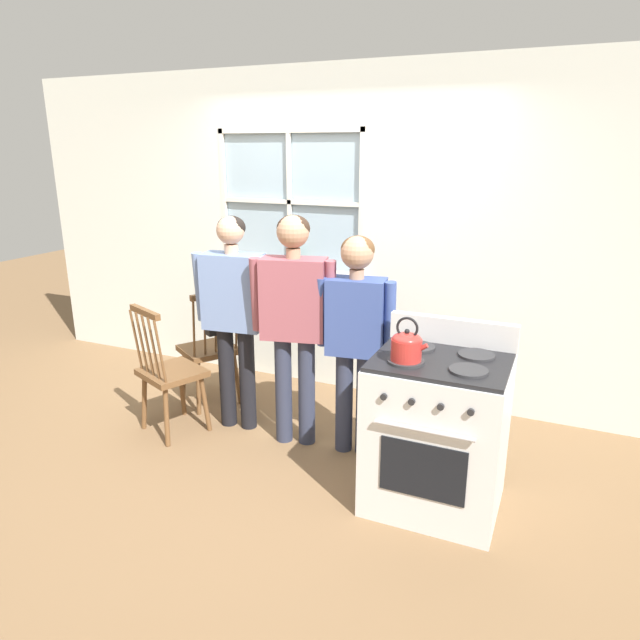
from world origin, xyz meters
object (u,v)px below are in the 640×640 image
(stove, at_px, (437,432))
(potted_plant, at_px, (294,262))
(person_elderly_left, at_px, (234,304))
(person_adult_right, at_px, (356,325))
(chair_near_wall, at_px, (170,374))
(person_teen_center, at_px, (294,308))
(kettle, at_px, (407,345))
(chair_by_window, at_px, (210,351))
(handbag, at_px, (219,316))

(stove, height_order, potted_plant, potted_plant)
(person_elderly_left, bearing_deg, stove, -20.30)
(stove, xyz_separation_m, potted_plant, (-1.58, 1.34, 0.63))
(person_adult_right, xyz_separation_m, stove, (0.66, -0.39, -0.46))
(chair_near_wall, bearing_deg, person_elderly_left, -122.87)
(person_teen_center, relative_size, kettle, 6.63)
(chair_by_window, height_order, chair_near_wall, same)
(chair_by_window, height_order, stove, stove)
(person_teen_center, bearing_deg, person_adult_right, -7.66)
(person_elderly_left, xyz_separation_m, handbag, (-0.22, 0.14, -0.16))
(chair_near_wall, bearing_deg, handbag, -90.82)
(stove, relative_size, potted_plant, 3.43)
(chair_near_wall, relative_size, person_elderly_left, 0.62)
(person_elderly_left, bearing_deg, chair_by_window, 141.24)
(stove, distance_m, potted_plant, 2.17)
(person_teen_center, distance_m, person_adult_right, 0.44)
(chair_near_wall, xyz_separation_m, person_elderly_left, (0.41, 0.27, 0.51))
(chair_by_window, relative_size, kettle, 3.99)
(chair_by_window, height_order, person_teen_center, person_teen_center)
(person_adult_right, distance_m, kettle, 0.72)
(chair_near_wall, xyz_separation_m, potted_plant, (0.43, 1.23, 0.65))
(chair_near_wall, xyz_separation_m, person_teen_center, (0.92, 0.23, 0.55))
(person_teen_center, relative_size, stove, 1.51)
(chair_near_wall, xyz_separation_m, stove, (2.01, -0.11, 0.01))
(potted_plant, distance_m, handbag, 0.90)
(chair_near_wall, xyz_separation_m, person_adult_right, (1.35, 0.27, 0.47))
(chair_near_wall, bearing_deg, stove, -160.05)
(chair_by_window, distance_m, person_teen_center, 1.12)
(chair_by_window, distance_m, handbag, 0.42)
(chair_near_wall, bearing_deg, person_teen_center, -142.65)
(person_teen_center, height_order, person_adult_right, person_teen_center)
(person_elderly_left, height_order, person_adult_right, person_elderly_left)
(chair_by_window, distance_m, chair_near_wall, 0.54)
(chair_near_wall, distance_m, kettle, 1.94)
(person_adult_right, distance_m, handbag, 1.18)
(person_teen_center, height_order, kettle, person_teen_center)
(kettle, relative_size, handbag, 0.80)
(chair_near_wall, relative_size, person_teen_center, 0.60)
(stove, height_order, kettle, kettle)
(person_adult_right, bearing_deg, chair_near_wall, -176.88)
(handbag, bearing_deg, stove, -16.07)
(chair_near_wall, distance_m, person_elderly_left, 0.71)
(potted_plant, height_order, handbag, potted_plant)
(chair_near_wall, height_order, kettle, kettle)
(person_elderly_left, distance_m, stove, 1.72)
(chair_near_wall, relative_size, stove, 0.91)
(person_adult_right, height_order, kettle, person_adult_right)
(potted_plant, relative_size, handbag, 1.03)
(person_adult_right, relative_size, handbag, 4.96)
(person_teen_center, relative_size, handbag, 5.33)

